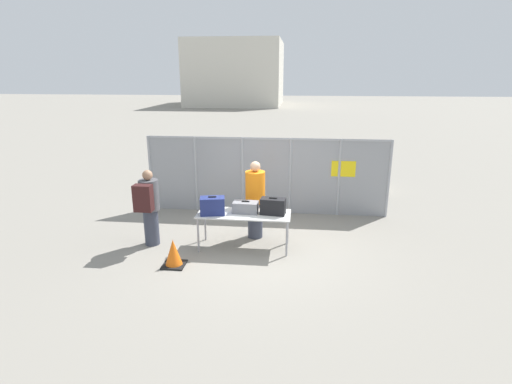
# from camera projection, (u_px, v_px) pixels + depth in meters

# --- Properties ---
(ground_plane) EXTENTS (120.00, 120.00, 0.00)m
(ground_plane) POSITION_uv_depth(u_px,v_px,m) (257.00, 247.00, 8.43)
(ground_plane) COLOR gray
(fence_section) EXTENTS (6.22, 0.07, 1.98)m
(fence_section) POSITION_uv_depth(u_px,v_px,m) (267.00, 174.00, 10.25)
(fence_section) COLOR #9EA0A5
(fence_section) RESTS_ON ground_plane
(inspection_table) EXTENTS (1.91, 0.75, 0.76)m
(inspection_table) POSITION_uv_depth(u_px,v_px,m) (244.00, 216.00, 8.20)
(inspection_table) COLOR silver
(inspection_table) RESTS_ON ground_plane
(suitcase_navy) EXTENTS (0.54, 0.38, 0.38)m
(suitcase_navy) POSITION_uv_depth(u_px,v_px,m) (213.00, 206.00, 8.09)
(suitcase_navy) COLOR navy
(suitcase_navy) RESTS_ON inspection_table
(suitcase_grey) EXTENTS (0.53, 0.32, 0.25)m
(suitcase_grey) POSITION_uv_depth(u_px,v_px,m) (246.00, 207.00, 8.22)
(suitcase_grey) COLOR slate
(suitcase_grey) RESTS_ON inspection_table
(suitcase_black) EXTENTS (0.53, 0.32, 0.36)m
(suitcase_black) POSITION_uv_depth(u_px,v_px,m) (273.00, 206.00, 8.10)
(suitcase_black) COLOR black
(suitcase_black) RESTS_ON inspection_table
(traveler_hooded) EXTENTS (0.40, 0.63, 1.63)m
(traveler_hooded) POSITION_uv_depth(u_px,v_px,m) (149.00, 205.00, 8.27)
(traveler_hooded) COLOR #383D4C
(traveler_hooded) RESTS_ON ground_plane
(security_worker_near) EXTENTS (0.43, 0.43, 1.73)m
(security_worker_near) POSITION_uv_depth(u_px,v_px,m) (255.00, 199.00, 8.71)
(security_worker_near) COLOR #383D4C
(security_worker_near) RESTS_ON ground_plane
(utility_trailer) EXTENTS (3.63, 1.97, 0.63)m
(utility_trailer) POSITION_uv_depth(u_px,v_px,m) (335.00, 176.00, 12.75)
(utility_trailer) COLOR white
(utility_trailer) RESTS_ON ground_plane
(distant_hangar) EXTENTS (10.29, 11.29, 7.09)m
(distant_hangar) POSITION_uv_depth(u_px,v_px,m) (237.00, 73.00, 46.16)
(distant_hangar) COLOR beige
(distant_hangar) RESTS_ON ground_plane
(traffic_cone) EXTENTS (0.42, 0.42, 0.53)m
(traffic_cone) POSITION_uv_depth(u_px,v_px,m) (173.00, 254.00, 7.55)
(traffic_cone) COLOR black
(traffic_cone) RESTS_ON ground_plane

